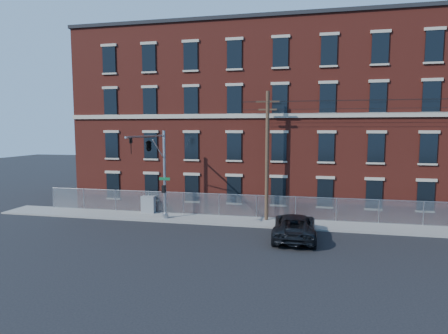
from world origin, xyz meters
The scene contains 8 objects.
ground centered at (0.00, 0.00, 0.00)m, with size 140.00×140.00×0.00m, color black.
sidewalk centered at (12.00, 5.00, 0.06)m, with size 65.00×3.00×0.12m, color gray.
mill_building centered at (12.00, 13.93, 8.15)m, with size 55.30×14.32×16.30m.
chain_link_fence centered at (12.00, 6.30, 1.06)m, with size 59.06×0.06×1.85m.
traffic_signal_mast centered at (-6.00, 2.18, 5.39)m, with size 0.90×6.75×7.00m.
utility_pole_near centered at (2.00, 5.60, 5.34)m, with size 1.80×0.28×10.00m.
pickup_truck centered at (4.23, 1.46, 0.82)m, with size 2.71×5.88×1.63m, color black.
utility_cabinet centered at (-8.09, 6.00, 0.84)m, with size 1.14×0.57×1.43m, color gray.
Camera 1 is at (4.50, -22.80, 7.21)m, focal length 29.41 mm.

